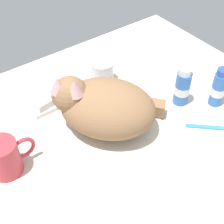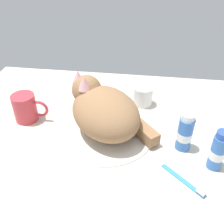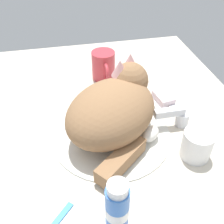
{
  "view_description": "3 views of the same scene",
  "coord_description": "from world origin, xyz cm",
  "px_view_note": "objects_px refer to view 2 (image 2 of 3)",
  "views": [
    {
      "loc": [
        -36.25,
        -50.98,
        66.23
      ],
      "look_at": [
        2.22,
        1.08,
        4.16
      ],
      "focal_mm": 52.83,
      "sensor_mm": 36.0,
      "label": 1
    },
    {
      "loc": [
        10.78,
        -62.98,
        53.64
      ],
      "look_at": [
        1.65,
        2.63,
        6.29
      ],
      "focal_mm": 41.17,
      "sensor_mm": 36.0,
      "label": 2
    },
    {
      "loc": [
        48.33,
        -10.05,
        48.78
      ],
      "look_at": [
        -1.23,
        0.47,
        6.66
      ],
      "focal_mm": 42.21,
      "sensor_mm": 36.0,
      "label": 3
    }
  ],
  "objects_px": {
    "rinse_cup": "(143,96)",
    "toothpaste_bottle": "(185,133)",
    "mouthwash_bottle": "(218,151)",
    "toothbrush": "(185,181)",
    "cat": "(104,110)",
    "coffee_mug": "(26,108)",
    "soap_bar": "(88,95)",
    "faucet": "(113,96)"
  },
  "relations": [
    {
      "from": "faucet",
      "to": "cat",
      "type": "height_order",
      "value": "cat"
    },
    {
      "from": "coffee_mug",
      "to": "rinse_cup",
      "type": "height_order",
      "value": "coffee_mug"
    },
    {
      "from": "toothbrush",
      "to": "toothpaste_bottle",
      "type": "bearing_deg",
      "value": 88.96
    },
    {
      "from": "coffee_mug",
      "to": "toothpaste_bottle",
      "type": "bearing_deg",
      "value": -7.87
    },
    {
      "from": "mouthwash_bottle",
      "to": "toothbrush",
      "type": "bearing_deg",
      "value": -139.98
    },
    {
      "from": "faucet",
      "to": "rinse_cup",
      "type": "relative_size",
      "value": 1.93
    },
    {
      "from": "toothbrush",
      "to": "mouthwash_bottle",
      "type": "bearing_deg",
      "value": 40.02
    },
    {
      "from": "soap_bar",
      "to": "mouthwash_bottle",
      "type": "xyz_separation_m",
      "value": [
        0.41,
        -0.28,
        0.03
      ]
    },
    {
      "from": "cat",
      "to": "toothpaste_bottle",
      "type": "xyz_separation_m",
      "value": [
        0.25,
        -0.05,
        -0.02
      ]
    },
    {
      "from": "toothpaste_bottle",
      "to": "toothbrush",
      "type": "xyz_separation_m",
      "value": [
        -0.0,
        -0.13,
        -0.05
      ]
    },
    {
      "from": "coffee_mug",
      "to": "faucet",
      "type": "bearing_deg",
      "value": 28.8
    },
    {
      "from": "toothpaste_bottle",
      "to": "mouthwash_bottle",
      "type": "xyz_separation_m",
      "value": [
        0.08,
        -0.07,
        0.0
      ]
    },
    {
      "from": "soap_bar",
      "to": "toothpaste_bottle",
      "type": "relative_size",
      "value": 0.54
    },
    {
      "from": "rinse_cup",
      "to": "faucet",
      "type": "bearing_deg",
      "value": 178.82
    },
    {
      "from": "toothpaste_bottle",
      "to": "toothbrush",
      "type": "bearing_deg",
      "value": -91.04
    },
    {
      "from": "cat",
      "to": "toothpaste_bottle",
      "type": "relative_size",
      "value": 2.63
    },
    {
      "from": "rinse_cup",
      "to": "mouthwash_bottle",
      "type": "xyz_separation_m",
      "value": [
        0.21,
        -0.29,
        0.02
      ]
    },
    {
      "from": "cat",
      "to": "coffee_mug",
      "type": "relative_size",
      "value": 2.69
    },
    {
      "from": "soap_bar",
      "to": "mouthwash_bottle",
      "type": "bearing_deg",
      "value": -34.29
    },
    {
      "from": "soap_bar",
      "to": "cat",
      "type": "bearing_deg",
      "value": -61.91
    },
    {
      "from": "rinse_cup",
      "to": "toothpaste_bottle",
      "type": "bearing_deg",
      "value": -59.86
    },
    {
      "from": "coffee_mug",
      "to": "rinse_cup",
      "type": "relative_size",
      "value": 1.69
    },
    {
      "from": "coffee_mug",
      "to": "toothbrush",
      "type": "bearing_deg",
      "value": -21.85
    },
    {
      "from": "faucet",
      "to": "coffee_mug",
      "type": "distance_m",
      "value": 0.32
    },
    {
      "from": "rinse_cup",
      "to": "soap_bar",
      "type": "distance_m",
      "value": 0.21
    },
    {
      "from": "coffee_mug",
      "to": "rinse_cup",
      "type": "xyz_separation_m",
      "value": [
        0.39,
        0.15,
        -0.01
      ]
    },
    {
      "from": "coffee_mug",
      "to": "mouthwash_bottle",
      "type": "height_order",
      "value": "mouthwash_bottle"
    },
    {
      "from": "toothpaste_bottle",
      "to": "rinse_cup",
      "type": "bearing_deg",
      "value": 120.14
    },
    {
      "from": "cat",
      "to": "soap_bar",
      "type": "distance_m",
      "value": 0.2
    },
    {
      "from": "mouthwash_bottle",
      "to": "toothbrush",
      "type": "height_order",
      "value": "mouthwash_bottle"
    },
    {
      "from": "soap_bar",
      "to": "faucet",
      "type": "bearing_deg",
      "value": 3.56
    },
    {
      "from": "faucet",
      "to": "toothbrush",
      "type": "xyz_separation_m",
      "value": [
        0.24,
        -0.36,
        -0.02
      ]
    },
    {
      "from": "toothbrush",
      "to": "cat",
      "type": "bearing_deg",
      "value": 143.0
    },
    {
      "from": "rinse_cup",
      "to": "toothpaste_bottle",
      "type": "distance_m",
      "value": 0.26
    },
    {
      "from": "mouthwash_bottle",
      "to": "soap_bar",
      "type": "bearing_deg",
      "value": 145.71
    },
    {
      "from": "toothbrush",
      "to": "soap_bar",
      "type": "bearing_deg",
      "value": 133.46
    },
    {
      "from": "faucet",
      "to": "toothpaste_bottle",
      "type": "relative_size",
      "value": 1.12
    },
    {
      "from": "soap_bar",
      "to": "toothbrush",
      "type": "bearing_deg",
      "value": -46.54
    },
    {
      "from": "coffee_mug",
      "to": "soap_bar",
      "type": "bearing_deg",
      "value": 39.14
    },
    {
      "from": "toothpaste_bottle",
      "to": "cat",
      "type": "bearing_deg",
      "value": 168.72
    },
    {
      "from": "cat",
      "to": "coffee_mug",
      "type": "bearing_deg",
      "value": 175.3
    },
    {
      "from": "toothpaste_bottle",
      "to": "coffee_mug",
      "type": "bearing_deg",
      "value": 172.13
    }
  ]
}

